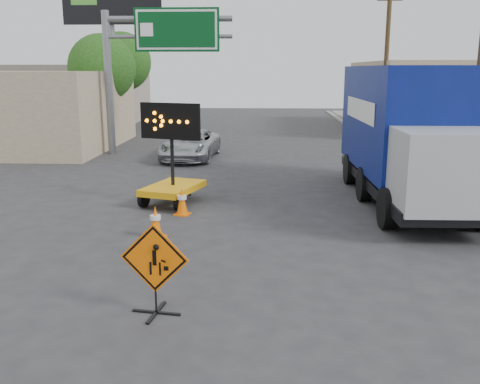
# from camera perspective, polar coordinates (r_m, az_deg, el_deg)

# --- Properties ---
(ground) EXTENTS (100.00, 100.00, 0.00)m
(ground) POSITION_cam_1_polar(r_m,az_deg,el_deg) (9.05, -4.62, -14.07)
(ground) COLOR #2D2D30
(ground) RESTS_ON ground
(curb_right) EXTENTS (0.40, 60.00, 0.12)m
(curb_right) POSITION_cam_1_polar(r_m,az_deg,el_deg) (24.13, 17.36, 2.73)
(curb_right) COLOR gray
(curb_right) RESTS_ON ground
(sidewalk_right) EXTENTS (4.00, 60.00, 0.15)m
(sidewalk_right) POSITION_cam_1_polar(r_m,az_deg,el_deg) (24.81, 22.51, 2.64)
(sidewalk_right) COLOR gray
(sidewalk_right) RESTS_ON ground
(storefront_left_far) EXTENTS (12.00, 10.00, 4.40)m
(storefront_left_far) POSITION_cam_1_polar(r_m,az_deg,el_deg) (45.00, -18.53, 9.90)
(storefront_left_far) COLOR #A19586
(storefront_left_far) RESTS_ON ground
(building_right_far) EXTENTS (10.00, 14.00, 4.60)m
(building_right_far) POSITION_cam_1_polar(r_m,az_deg,el_deg) (39.85, 20.39, 9.59)
(building_right_far) COLOR tan
(building_right_far) RESTS_ON ground
(highway_gantry) EXTENTS (6.18, 0.38, 6.90)m
(highway_gantry) POSITION_cam_1_polar(r_m,az_deg,el_deg) (26.54, -9.63, 14.89)
(highway_gantry) COLOR slate
(highway_gantry) RESTS_ON ground
(billboard) EXTENTS (6.10, 0.54, 9.85)m
(billboard) POSITION_cam_1_polar(r_m,az_deg,el_deg) (35.30, -13.48, 17.93)
(billboard) COLOR slate
(billboard) RESTS_ON ground
(utility_pole_far) EXTENTS (1.80, 0.26, 9.00)m
(utility_pole_far) POSITION_cam_1_polar(r_m,az_deg,el_deg) (32.73, 15.34, 13.55)
(utility_pole_far) COLOR #4F3C22
(utility_pole_far) RESTS_ON ground
(tree_left_near) EXTENTS (3.71, 3.71, 6.03)m
(tree_left_near) POSITION_cam_1_polar(r_m,az_deg,el_deg) (31.33, -14.51, 12.69)
(tree_left_near) COLOR #4F3C22
(tree_left_near) RESTS_ON ground
(tree_left_far) EXTENTS (4.10, 4.10, 6.66)m
(tree_left_far) POSITION_cam_1_polar(r_m,az_deg,el_deg) (39.31, -12.51, 13.40)
(tree_left_far) COLOR #4F3C22
(tree_left_far) RESTS_ON ground
(construction_sign) EXTENTS (1.21, 0.86, 1.61)m
(construction_sign) POSITION_cam_1_polar(r_m,az_deg,el_deg) (9.21, -9.09, -7.89)
(construction_sign) COLOR black
(construction_sign) RESTS_ON ground
(arrow_board) EXTENTS (1.92, 2.49, 3.12)m
(arrow_board) POSITION_cam_1_polar(r_m,az_deg,el_deg) (16.73, -7.17, 1.10)
(arrow_board) COLOR #F4A70D
(arrow_board) RESTS_ON ground
(pickup_truck) EXTENTS (2.56, 4.98, 1.35)m
(pickup_truck) POSITION_cam_1_polar(r_m,az_deg,el_deg) (25.13, -5.33, 5.08)
(pickup_truck) COLOR #B9BDC1
(pickup_truck) RESTS_ON ground
(box_truck) EXTENTS (2.96, 8.89, 4.20)m
(box_truck) POSITION_cam_1_polar(r_m,az_deg,el_deg) (17.45, 17.40, 5.14)
(box_truck) COLOR black
(box_truck) RESTS_ON ground
(cone_a) EXTENTS (0.52, 0.52, 0.77)m
(cone_a) POSITION_cam_1_polar(r_m,az_deg,el_deg) (11.92, -8.85, -5.37)
(cone_a) COLOR #FF6A05
(cone_a) RESTS_ON ground
(cone_b) EXTENTS (0.55, 0.55, 0.82)m
(cone_b) POSITION_cam_1_polar(r_m,az_deg,el_deg) (13.46, -9.00, -3.14)
(cone_b) COLOR #FF6A05
(cone_b) RESTS_ON ground
(cone_c) EXTENTS (0.50, 0.50, 0.81)m
(cone_c) POSITION_cam_1_polar(r_m,az_deg,el_deg) (15.44, -6.20, -0.97)
(cone_c) COLOR #FF6A05
(cone_c) RESTS_ON ground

